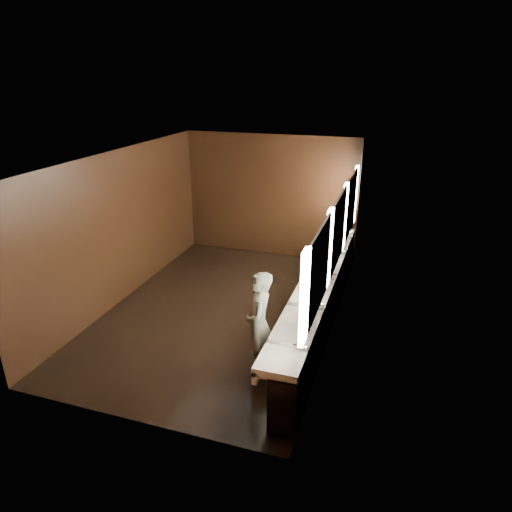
# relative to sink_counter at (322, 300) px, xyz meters

# --- Properties ---
(floor) EXTENTS (6.00, 6.00, 0.00)m
(floor) POSITION_rel_sink_counter_xyz_m (-1.79, 0.00, -0.50)
(floor) COLOR black
(floor) RESTS_ON ground
(ceiling) EXTENTS (4.00, 6.00, 0.02)m
(ceiling) POSITION_rel_sink_counter_xyz_m (-1.79, 0.00, 2.30)
(ceiling) COLOR #2D2D2B
(ceiling) RESTS_ON wall_back
(wall_back) EXTENTS (4.00, 0.02, 2.80)m
(wall_back) POSITION_rel_sink_counter_xyz_m (-1.79, 3.00, 0.90)
(wall_back) COLOR black
(wall_back) RESTS_ON floor
(wall_front) EXTENTS (4.00, 0.02, 2.80)m
(wall_front) POSITION_rel_sink_counter_xyz_m (-1.79, -3.00, 0.90)
(wall_front) COLOR black
(wall_front) RESTS_ON floor
(wall_left) EXTENTS (0.02, 6.00, 2.80)m
(wall_left) POSITION_rel_sink_counter_xyz_m (-3.79, 0.00, 0.90)
(wall_left) COLOR black
(wall_left) RESTS_ON floor
(wall_right) EXTENTS (0.02, 6.00, 2.80)m
(wall_right) POSITION_rel_sink_counter_xyz_m (0.21, 0.00, 0.90)
(wall_right) COLOR black
(wall_right) RESTS_ON floor
(sink_counter) EXTENTS (0.55, 5.40, 1.01)m
(sink_counter) POSITION_rel_sink_counter_xyz_m (0.00, 0.00, 0.00)
(sink_counter) COLOR black
(sink_counter) RESTS_ON floor
(mirror_band) EXTENTS (0.06, 5.03, 1.15)m
(mirror_band) POSITION_rel_sink_counter_xyz_m (0.19, -0.00, 1.25)
(mirror_band) COLOR white
(mirror_band) RESTS_ON wall_right
(person) EXTENTS (0.51, 0.65, 1.57)m
(person) POSITION_rel_sink_counter_xyz_m (-0.62, -1.52, 0.29)
(person) COLOR #7FB5BD
(person) RESTS_ON floor
(trash_bin) EXTENTS (0.45, 0.45, 0.53)m
(trash_bin) POSITION_rel_sink_counter_xyz_m (-0.22, -1.11, -0.23)
(trash_bin) COLOR black
(trash_bin) RESTS_ON floor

